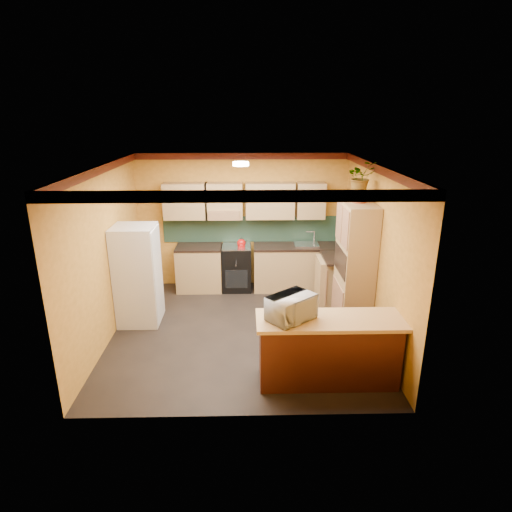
{
  "coord_description": "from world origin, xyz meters",
  "views": [
    {
      "loc": [
        0.08,
        -6.33,
        3.44
      ],
      "look_at": [
        0.24,
        0.45,
        1.16
      ],
      "focal_mm": 30.0,
      "sensor_mm": 36.0,
      "label": 1
    }
  ],
  "objects_px": {
    "base_cabinets_back": "(267,268)",
    "pantry": "(355,266)",
    "stove": "(237,268)",
    "breakfast_bar": "(328,352)",
    "fridge": "(137,275)",
    "microwave": "(291,307)"
  },
  "relations": [
    {
      "from": "base_cabinets_back",
      "to": "pantry",
      "type": "relative_size",
      "value": 1.74
    },
    {
      "from": "stove",
      "to": "breakfast_bar",
      "type": "bearing_deg",
      "value": -68.49
    },
    {
      "from": "fridge",
      "to": "microwave",
      "type": "relative_size",
      "value": 2.9
    },
    {
      "from": "base_cabinets_back",
      "to": "fridge",
      "type": "height_order",
      "value": "fridge"
    },
    {
      "from": "stove",
      "to": "fridge",
      "type": "xyz_separation_m",
      "value": [
        -1.63,
        -1.41,
        0.39
      ]
    },
    {
      "from": "base_cabinets_back",
      "to": "stove",
      "type": "relative_size",
      "value": 4.01
    },
    {
      "from": "fridge",
      "to": "microwave",
      "type": "bearing_deg",
      "value": -37.06
    },
    {
      "from": "microwave",
      "to": "base_cabinets_back",
      "type": "bearing_deg",
      "value": 52.67
    },
    {
      "from": "pantry",
      "to": "breakfast_bar",
      "type": "bearing_deg",
      "value": -113.47
    },
    {
      "from": "base_cabinets_back",
      "to": "breakfast_bar",
      "type": "xyz_separation_m",
      "value": [
        0.64,
        -3.22,
        0.0
      ]
    },
    {
      "from": "stove",
      "to": "pantry",
      "type": "relative_size",
      "value": 0.43
    },
    {
      "from": "stove",
      "to": "pantry",
      "type": "bearing_deg",
      "value": -39.17
    },
    {
      "from": "base_cabinets_back",
      "to": "pantry",
      "type": "distance_m",
      "value": 2.18
    },
    {
      "from": "fridge",
      "to": "microwave",
      "type": "distance_m",
      "value": 3.01
    },
    {
      "from": "base_cabinets_back",
      "to": "pantry",
      "type": "bearing_deg",
      "value": -50.05
    },
    {
      "from": "microwave",
      "to": "breakfast_bar",
      "type": "bearing_deg",
      "value": -39.8
    },
    {
      "from": "pantry",
      "to": "microwave",
      "type": "height_order",
      "value": "pantry"
    },
    {
      "from": "base_cabinets_back",
      "to": "stove",
      "type": "distance_m",
      "value": 0.63
    },
    {
      "from": "base_cabinets_back",
      "to": "fridge",
      "type": "relative_size",
      "value": 2.15
    },
    {
      "from": "stove",
      "to": "breakfast_bar",
      "type": "xyz_separation_m",
      "value": [
        1.27,
        -3.22,
        -0.02
      ]
    },
    {
      "from": "pantry",
      "to": "microwave",
      "type": "xyz_separation_m",
      "value": [
        -1.21,
        -1.61,
        0.04
      ]
    },
    {
      "from": "breakfast_bar",
      "to": "fridge",
      "type": "bearing_deg",
      "value": 148.04
    }
  ]
}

